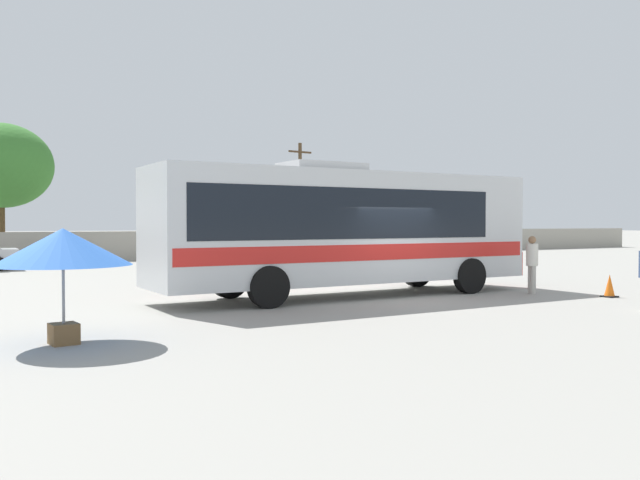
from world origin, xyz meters
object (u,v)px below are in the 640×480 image
(coach_bus_silver_red, at_px, (344,226))
(attendant_by_bus_door, at_px, (532,261))
(vendor_umbrella_near_gate_blue, at_px, (63,249))
(roadside_tree_midleft, at_px, (1,166))
(traffic_cone_on_apron, at_px, (610,286))
(roadside_tree_right, at_px, (192,202))
(utility_pole_near, at_px, (300,196))
(roadside_tree_midright, at_px, (233,197))

(coach_bus_silver_red, relative_size, attendant_by_bus_door, 6.71)
(vendor_umbrella_near_gate_blue, bearing_deg, roadside_tree_midleft, 87.90)
(attendant_by_bus_door, bearing_deg, coach_bus_silver_red, 157.56)
(vendor_umbrella_near_gate_blue, distance_m, traffic_cone_on_apron, 14.46)
(vendor_umbrella_near_gate_blue, bearing_deg, coach_bus_silver_red, 25.74)
(traffic_cone_on_apron, bearing_deg, attendant_by_bus_door, 125.33)
(attendant_by_bus_door, height_order, roadside_tree_right, roadside_tree_right)
(coach_bus_silver_red, relative_size, utility_pole_near, 1.52)
(coach_bus_silver_red, height_order, vendor_umbrella_near_gate_blue, coach_bus_silver_red)
(attendant_by_bus_door, distance_m, roadside_tree_midright, 29.26)
(coach_bus_silver_red, bearing_deg, roadside_tree_right, 79.76)
(vendor_umbrella_near_gate_blue, height_order, traffic_cone_on_apron, vendor_umbrella_near_gate_blue)
(roadside_tree_midleft, bearing_deg, roadside_tree_right, 16.60)
(roadside_tree_midleft, bearing_deg, utility_pole_near, -1.90)
(vendor_umbrella_near_gate_blue, height_order, utility_pole_near, utility_pole_near)
(attendant_by_bus_door, bearing_deg, roadside_tree_midleft, 114.80)
(attendant_by_bus_door, xyz_separation_m, roadside_tree_midleft, (-12.16, 26.33, 4.24))
(attendant_by_bus_door, relative_size, roadside_tree_midright, 0.29)
(roadside_tree_midleft, height_order, roadside_tree_midright, roadside_tree_midleft)
(attendant_by_bus_door, height_order, roadside_tree_midright, roadside_tree_midright)
(vendor_umbrella_near_gate_blue, xyz_separation_m, roadside_tree_midright, (15.63, 30.76, 2.23))
(coach_bus_silver_red, relative_size, roadside_tree_right, 2.29)
(coach_bus_silver_red, distance_m, roadside_tree_midright, 28.00)
(roadside_tree_midleft, height_order, traffic_cone_on_apron, roadside_tree_midleft)
(utility_pole_near, relative_size, roadside_tree_midright, 1.29)
(attendant_by_bus_door, height_order, utility_pole_near, utility_pole_near)
(coach_bus_silver_red, bearing_deg, utility_pole_near, 64.76)
(attendant_by_bus_door, relative_size, vendor_umbrella_near_gate_blue, 0.73)
(roadside_tree_midright, distance_m, roadside_tree_right, 2.76)
(traffic_cone_on_apron, bearing_deg, roadside_tree_right, 92.44)
(vendor_umbrella_near_gate_blue, bearing_deg, roadside_tree_midright, 63.06)
(coach_bus_silver_red, height_order, roadside_tree_midright, roadside_tree_midright)
(coach_bus_silver_red, distance_m, vendor_umbrella_near_gate_blue, 8.93)
(roadside_tree_midleft, xyz_separation_m, roadside_tree_right, (12.03, 3.59, -1.71))
(vendor_umbrella_near_gate_blue, height_order, roadside_tree_midright, roadside_tree_midright)
(utility_pole_near, xyz_separation_m, roadside_tree_midleft, (-18.13, 0.60, 1.29))
(vendor_umbrella_near_gate_blue, bearing_deg, traffic_cone_on_apron, 0.17)
(attendant_by_bus_door, distance_m, traffic_cone_on_apron, 2.19)
(utility_pole_near, distance_m, roadside_tree_midleft, 18.19)
(roadside_tree_midright, distance_m, traffic_cone_on_apron, 30.95)
(coach_bus_silver_red, bearing_deg, roadside_tree_midleft, 106.15)
(vendor_umbrella_near_gate_blue, relative_size, roadside_tree_midright, 0.40)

